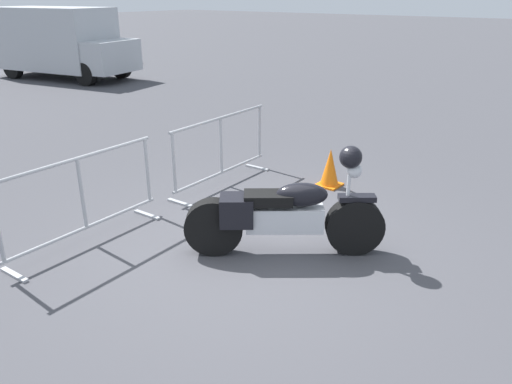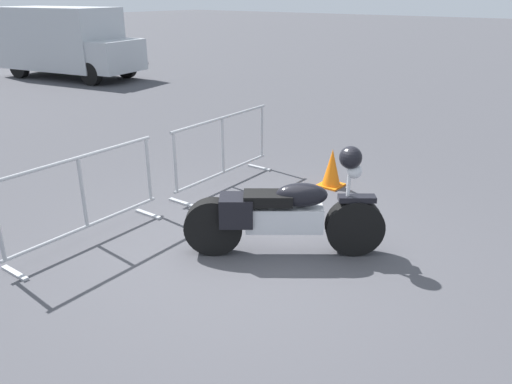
{
  "view_description": "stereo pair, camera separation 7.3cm",
  "coord_description": "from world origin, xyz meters",
  "px_view_note": "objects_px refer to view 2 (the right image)",
  "views": [
    {
      "loc": [
        -3.94,
        -3.16,
        2.78
      ],
      "look_at": [
        0.27,
        0.06,
        0.65
      ],
      "focal_mm": 35.0,
      "sensor_mm": 36.0,
      "label": 1
    },
    {
      "loc": [
        -3.89,
        -3.21,
        2.78
      ],
      "look_at": [
        0.27,
        0.06,
        0.65
      ],
      "focal_mm": 35.0,
      "sensor_mm": 36.0,
      "label": 2
    }
  ],
  "objects_px": {
    "motorcycle": "(284,214)",
    "traffic_cone": "(332,168)",
    "crowd_barrier_far": "(223,150)",
    "crowd_barrier_near": "(83,199)",
    "delivery_van": "(65,41)"
  },
  "relations": [
    {
      "from": "delivery_van",
      "to": "crowd_barrier_near",
      "type": "bearing_deg",
      "value": -42.97
    },
    {
      "from": "motorcycle",
      "to": "traffic_cone",
      "type": "bearing_deg",
      "value": 68.64
    },
    {
      "from": "crowd_barrier_near",
      "to": "traffic_cone",
      "type": "distance_m",
      "value": 3.66
    },
    {
      "from": "motorcycle",
      "to": "traffic_cone",
      "type": "height_order",
      "value": "motorcycle"
    },
    {
      "from": "traffic_cone",
      "to": "crowd_barrier_near",
      "type": "bearing_deg",
      "value": 158.36
    },
    {
      "from": "traffic_cone",
      "to": "crowd_barrier_far",
      "type": "bearing_deg",
      "value": 125.71
    },
    {
      "from": "motorcycle",
      "to": "traffic_cone",
      "type": "xyz_separation_m",
      "value": [
        2.18,
        0.65,
        -0.19
      ]
    },
    {
      "from": "crowd_barrier_far",
      "to": "traffic_cone",
      "type": "relative_size",
      "value": 3.57
    },
    {
      "from": "crowd_barrier_near",
      "to": "crowd_barrier_far",
      "type": "xyz_separation_m",
      "value": [
        2.42,
        0.0,
        0.0
      ]
    },
    {
      "from": "delivery_van",
      "to": "traffic_cone",
      "type": "distance_m",
      "value": 13.03
    },
    {
      "from": "crowd_barrier_far",
      "to": "delivery_van",
      "type": "bearing_deg",
      "value": 68.13
    },
    {
      "from": "crowd_barrier_near",
      "to": "delivery_van",
      "type": "relative_size",
      "value": 0.4
    },
    {
      "from": "crowd_barrier_near",
      "to": "delivery_van",
      "type": "height_order",
      "value": "delivery_van"
    },
    {
      "from": "crowd_barrier_near",
      "to": "traffic_cone",
      "type": "height_order",
      "value": "crowd_barrier_near"
    },
    {
      "from": "motorcycle",
      "to": "delivery_van",
      "type": "xyz_separation_m",
      "value": [
        5.69,
        13.16,
        0.76
      ]
    }
  ]
}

